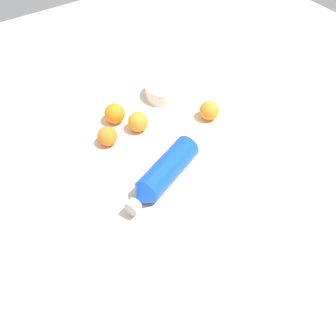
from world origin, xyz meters
TOP-DOWN VIEW (x-y plane):
  - ground_plane at (0.00, 0.00)m, footprint 2.40×2.40m
  - water_bottle at (0.02, -0.07)m, footprint 0.17×0.29m
  - orange_0 at (-0.13, 0.21)m, footprint 0.07×0.07m
  - orange_1 at (-0.29, -0.06)m, footprint 0.07×0.07m
  - orange_2 at (-0.21, -0.13)m, footprint 0.06×0.06m
  - orange_3 at (-0.22, -0.01)m, footprint 0.07×0.07m
  - ceramic_bowl at (-0.31, 0.16)m, footprint 0.14×0.14m

SIDE VIEW (x-z plane):
  - ground_plane at x=0.00m, z-range 0.00..0.00m
  - ceramic_bowl at x=-0.31m, z-range 0.00..0.05m
  - orange_2 at x=-0.21m, z-range 0.00..0.06m
  - orange_0 at x=-0.13m, z-range 0.00..0.07m
  - orange_3 at x=-0.22m, z-range 0.00..0.07m
  - orange_1 at x=-0.29m, z-range 0.00..0.07m
  - water_bottle at x=0.02m, z-range 0.00..0.08m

